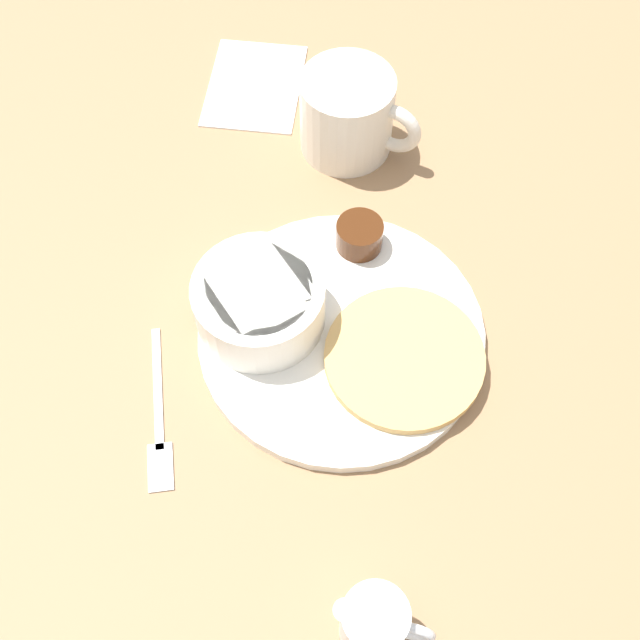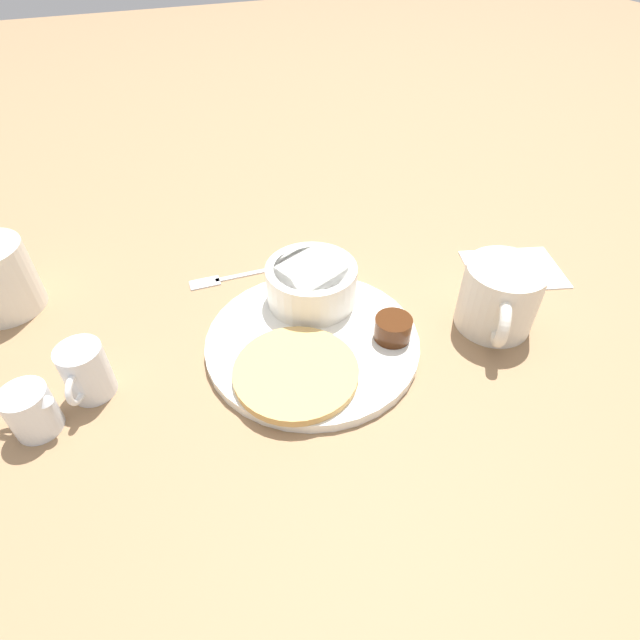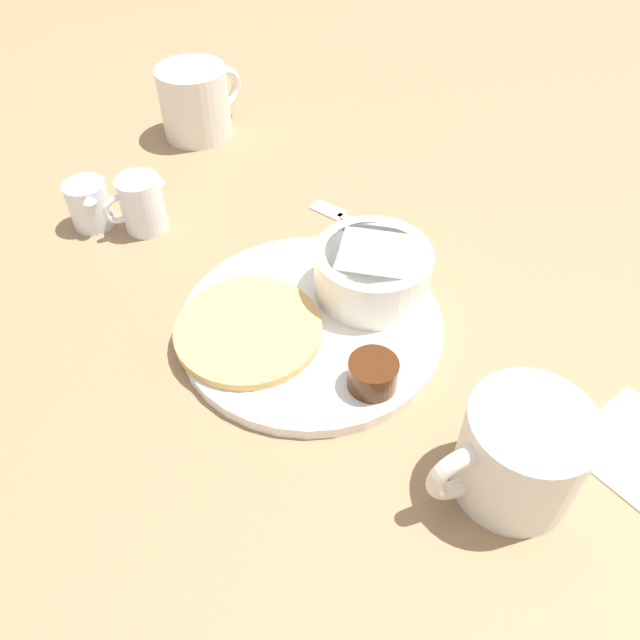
{
  "view_description": "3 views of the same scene",
  "coord_description": "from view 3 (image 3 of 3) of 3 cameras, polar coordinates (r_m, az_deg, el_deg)",
  "views": [
    {
      "loc": [
        -0.33,
        0.08,
        0.61
      ],
      "look_at": [
        0.0,
        0.02,
        0.03
      ],
      "focal_mm": 45.0,
      "sensor_mm": 36.0,
      "label": 1
    },
    {
      "loc": [
        -0.15,
        -0.39,
        0.41
      ],
      "look_at": [
        0.01,
        -0.01,
        0.05
      ],
      "focal_mm": 28.0,
      "sensor_mm": 36.0,
      "label": 2
    },
    {
      "loc": [
        0.24,
        -0.33,
        0.43
      ],
      "look_at": [
        0.02,
        -0.01,
        0.03
      ],
      "focal_mm": 35.0,
      "sensor_mm": 36.0,
      "label": 3
    }
  ],
  "objects": [
    {
      "name": "pancake_stack",
      "position": [
        0.57,
        -6.57,
        -0.91
      ],
      "size": [
        0.13,
        0.13,
        0.01
      ],
      "color": "tan",
      "rests_on": "plate"
    },
    {
      "name": "syrup_cup",
      "position": [
        0.52,
        4.85,
        -4.94
      ],
      "size": [
        0.04,
        0.04,
        0.03
      ],
      "color": "#47230F",
      "rests_on": "plate"
    },
    {
      "name": "second_mug",
      "position": [
        0.87,
        -11.24,
        19.01
      ],
      "size": [
        0.09,
        0.12,
        0.09
      ],
      "color": "silver",
      "rests_on": "ground_plane"
    },
    {
      "name": "fork",
      "position": [
        0.71,
        3.03,
        9.07
      ],
      "size": [
        0.15,
        0.02,
        0.0
      ],
      "color": "silver",
      "rests_on": "ground_plane"
    },
    {
      "name": "butter_ramekin",
      "position": [
        0.61,
        7.26,
        3.72
      ],
      "size": [
        0.04,
        0.04,
        0.04
      ],
      "color": "white",
      "rests_on": "plate"
    },
    {
      "name": "creamer_pitcher_near",
      "position": [
        0.71,
        -16.01,
        10.19
      ],
      "size": [
        0.05,
        0.07,
        0.06
      ],
      "color": "white",
      "rests_on": "ground_plane"
    },
    {
      "name": "coffee_mug",
      "position": [
        0.48,
        17.68,
        -11.59
      ],
      "size": [
        0.09,
        0.11,
        0.08
      ],
      "color": "silver",
      "rests_on": "ground_plane"
    },
    {
      "name": "creamer_pitcher_far",
      "position": [
        0.74,
        -20.37,
        9.94
      ],
      "size": [
        0.06,
        0.05,
        0.05
      ],
      "color": "white",
      "rests_on": "ground_plane"
    },
    {
      "name": "bowl",
      "position": [
        0.59,
        4.81,
        4.59
      ],
      "size": [
        0.11,
        0.11,
        0.05
      ],
      "color": "white",
      "rests_on": "plate"
    },
    {
      "name": "plate",
      "position": [
        0.59,
        -0.82,
        -0.4
      ],
      "size": [
        0.25,
        0.25,
        0.01
      ],
      "color": "white",
      "rests_on": "ground_plane"
    },
    {
      "name": "ground_plane",
      "position": [
        0.59,
        -0.81,
        -0.8
      ],
      "size": [
        4.0,
        4.0,
        0.0
      ],
      "primitive_type": "plane",
      "color": "#93704C"
    }
  ]
}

